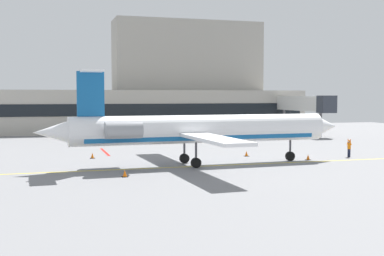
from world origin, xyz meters
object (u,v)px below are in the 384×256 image
baggage_tug (205,133)px  belt_loader (162,136)px  regional_jet (197,129)px  pushback_tractor (104,136)px  marshaller (349,148)px

baggage_tug → belt_loader: belt_loader is taller
belt_loader → regional_jet: bearing=-95.0°
baggage_tug → belt_loader: size_ratio=0.84×
regional_jet → baggage_tug: bearing=70.6°
pushback_tractor → belt_loader: bearing=-2.8°
pushback_tractor → belt_loader: pushback_tractor is taller
pushback_tractor → marshaller: pushback_tractor is taller
regional_jet → belt_loader: size_ratio=8.39×
regional_jet → belt_loader: (2.00, 22.73, -2.39)m
belt_loader → marshaller: bearing=-55.1°
regional_jet → pushback_tractor: size_ratio=8.37×
belt_loader → marshaller: size_ratio=1.85×
regional_jet → pushback_tractor: (-5.76, 23.12, -2.30)m
regional_jet → baggage_tug: (9.35, 26.48, -2.44)m
regional_jet → baggage_tug: regional_jet is taller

